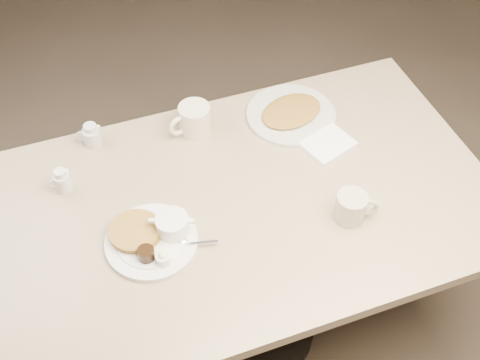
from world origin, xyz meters
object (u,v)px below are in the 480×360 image
object	(u,v)px
diner_table	(242,234)
hash_plate	(291,114)
main_plate	(153,236)
creamer_right	(92,136)
coffee_mug_near	(352,207)
creamer_left	(62,181)
coffee_mug_far	(193,120)

from	to	relation	value
diner_table	hash_plate	xyz separation A→B (m)	(0.28, 0.28, 0.18)
main_plate	creamer_right	bearing A→B (deg)	101.02
coffee_mug_near	creamer_right	size ratio (longest dim) A/B	1.64
main_plate	creamer_left	bearing A→B (deg)	126.34
coffee_mug_near	creamer_left	xyz separation A→B (m)	(-0.76, 0.39, -0.01)
coffee_mug_near	creamer_right	distance (m)	0.84
main_plate	coffee_mug_near	distance (m)	0.57
creamer_left	diner_table	bearing A→B (deg)	-24.72
diner_table	coffee_mug_near	world-z (taller)	coffee_mug_near
diner_table	hash_plate	bearing A→B (deg)	45.74
coffee_mug_near	coffee_mug_far	bearing A→B (deg)	122.68
coffee_mug_near	creamer_left	size ratio (longest dim) A/B	1.68
coffee_mug_near	creamer_left	distance (m)	0.85
diner_table	coffee_mug_far	world-z (taller)	coffee_mug_far
diner_table	creamer_left	world-z (taller)	creamer_left
creamer_right	creamer_left	bearing A→B (deg)	-126.40
coffee_mug_near	creamer_right	xyz separation A→B (m)	(-0.64, 0.55, -0.01)
creamer_left	creamer_right	distance (m)	0.20
coffee_mug_far	main_plate	bearing A→B (deg)	-121.75
diner_table	coffee_mug_near	size ratio (longest dim) A/B	11.14
coffee_mug_far	creamer_left	size ratio (longest dim) A/B	1.94
diner_table	creamer_right	distance (m)	0.57
coffee_mug_far	diner_table	bearing A→B (deg)	-81.98
coffee_mug_near	hash_plate	bearing A→B (deg)	89.17
creamer_left	coffee_mug_far	bearing A→B (deg)	13.55
diner_table	main_plate	distance (m)	0.35
coffee_mug_far	creamer_left	world-z (taller)	coffee_mug_far
hash_plate	creamer_left	bearing A→B (deg)	-175.45
creamer_right	coffee_mug_near	bearing A→B (deg)	-40.68
main_plate	hash_plate	xyz separation A→B (m)	(0.56, 0.34, -0.01)
coffee_mug_near	creamer_left	world-z (taller)	coffee_mug_near
creamer_right	hash_plate	distance (m)	0.65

